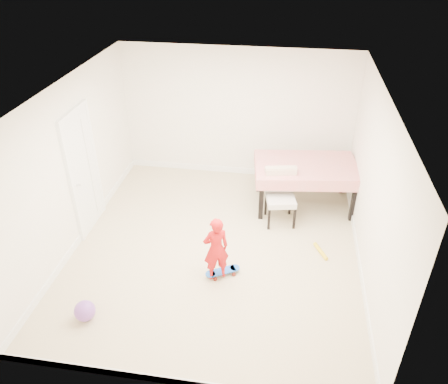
% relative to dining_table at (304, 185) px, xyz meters
% --- Properties ---
extents(ground, '(5.00, 5.00, 0.00)m').
position_rel_dining_table_xyz_m(ground, '(-1.37, -1.49, -0.42)').
color(ground, tan).
rests_on(ground, ground).
extents(ceiling, '(4.50, 5.00, 0.04)m').
position_rel_dining_table_xyz_m(ceiling, '(-1.37, -1.49, 2.16)').
color(ceiling, white).
rests_on(ceiling, wall_back).
extents(wall_back, '(4.50, 0.04, 2.60)m').
position_rel_dining_table_xyz_m(wall_back, '(-1.37, 0.99, 0.88)').
color(wall_back, white).
rests_on(wall_back, ground).
extents(wall_front, '(4.50, 0.04, 2.60)m').
position_rel_dining_table_xyz_m(wall_front, '(-1.37, -3.97, 0.88)').
color(wall_front, white).
rests_on(wall_front, ground).
extents(wall_left, '(0.04, 5.00, 2.60)m').
position_rel_dining_table_xyz_m(wall_left, '(-3.60, -1.49, 0.88)').
color(wall_left, white).
rests_on(wall_left, ground).
extents(wall_right, '(0.04, 5.00, 2.60)m').
position_rel_dining_table_xyz_m(wall_right, '(0.86, -1.49, 0.88)').
color(wall_right, white).
rests_on(wall_right, ground).
extents(door, '(0.11, 0.94, 2.11)m').
position_rel_dining_table_xyz_m(door, '(-3.60, -1.19, 0.60)').
color(door, white).
rests_on(door, ground).
extents(baseboard_back, '(4.50, 0.02, 0.12)m').
position_rel_dining_table_xyz_m(baseboard_back, '(-1.37, 1.00, -0.36)').
color(baseboard_back, white).
rests_on(baseboard_back, ground).
extents(baseboard_front, '(4.50, 0.02, 0.12)m').
position_rel_dining_table_xyz_m(baseboard_front, '(-1.37, -3.98, -0.36)').
color(baseboard_front, white).
rests_on(baseboard_front, ground).
extents(baseboard_left, '(0.02, 5.00, 0.12)m').
position_rel_dining_table_xyz_m(baseboard_left, '(-3.61, -1.49, -0.36)').
color(baseboard_left, white).
rests_on(baseboard_left, ground).
extents(baseboard_right, '(0.02, 5.00, 0.12)m').
position_rel_dining_table_xyz_m(baseboard_right, '(0.87, -1.49, -0.36)').
color(baseboard_right, white).
rests_on(baseboard_right, ground).
extents(dining_table, '(1.92, 1.34, 0.85)m').
position_rel_dining_table_xyz_m(dining_table, '(0.00, 0.00, 0.00)').
color(dining_table, '#B5091E').
rests_on(dining_table, ground).
extents(dining_chair, '(0.64, 0.71, 0.98)m').
position_rel_dining_table_xyz_m(dining_chair, '(-0.40, -0.60, 0.07)').
color(dining_chair, silver).
rests_on(dining_chair, ground).
extents(skateboard, '(0.56, 0.43, 0.08)m').
position_rel_dining_table_xyz_m(skateboard, '(-1.17, -2.10, -0.38)').
color(skateboard, blue).
rests_on(skateboard, ground).
extents(child, '(0.45, 0.39, 1.04)m').
position_rel_dining_table_xyz_m(child, '(-1.25, -2.18, 0.09)').
color(child, red).
rests_on(child, ground).
extents(balloon, '(0.28, 0.28, 0.28)m').
position_rel_dining_table_xyz_m(balloon, '(-2.83, -3.21, -0.28)').
color(balloon, purple).
rests_on(balloon, ground).
extents(foam_toy, '(0.23, 0.39, 0.06)m').
position_rel_dining_table_xyz_m(foam_toy, '(0.30, -1.36, -0.39)').
color(foam_toy, yellow).
rests_on(foam_toy, ground).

